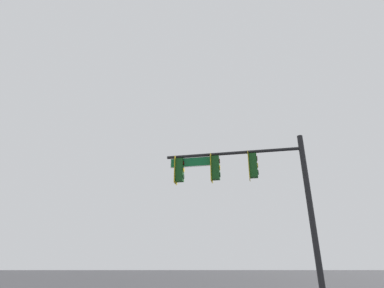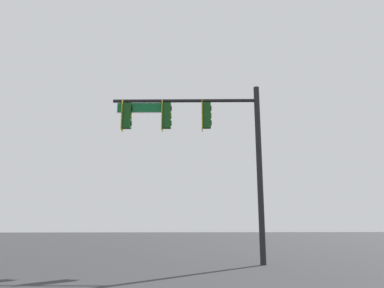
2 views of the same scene
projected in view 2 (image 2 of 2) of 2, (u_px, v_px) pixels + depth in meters
name	position (u px, v px, depth m)	size (l,w,h in m)	color
signal_pole_near	(204.00, 135.00, 15.80)	(6.19, 1.66, 7.38)	black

